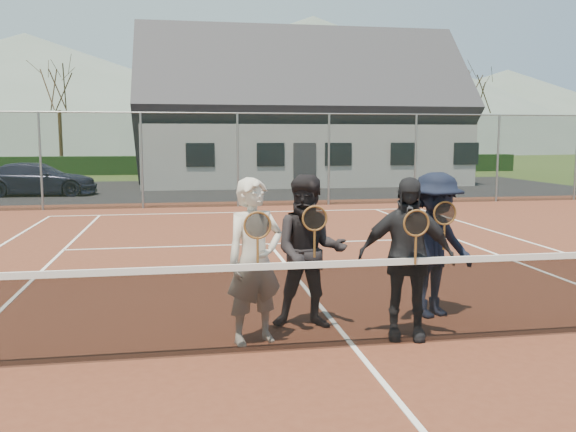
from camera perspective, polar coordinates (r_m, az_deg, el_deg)
name	(u,v)px	position (r m, az deg, el deg)	size (l,w,h in m)	color
ground	(224,190)	(26.22, -5.97, 2.44)	(220.00, 220.00, 0.00)	#324819
court_surface	(353,348)	(6.70, 6.12, -12.16)	(30.00, 30.00, 0.02)	#562819
tarmac_carpark	(128,191)	(26.25, -14.72, 2.26)	(40.00, 12.00, 0.01)	black
hedge_row	(211,165)	(38.14, -7.22, 4.79)	(40.00, 1.20, 1.10)	black
hill_west	(28,93)	(103.92, -23.16, 10.54)	(110.00, 110.00, 18.00)	#56685C
hill_centre	(313,84)	(103.75, 2.34, 12.23)	(120.00, 120.00, 22.00)	#53645A
hill_east	(506,110)	(116.01, 19.72, 9.32)	(90.00, 90.00, 14.00)	#536358
car_c	(38,179)	(25.43, -22.35, 3.21)	(1.78, 4.38, 1.27)	black
court_markings	(353,346)	(6.69, 6.12, -12.04)	(11.03, 23.83, 0.01)	white
tennis_net	(354,300)	(6.54, 6.19, -7.78)	(11.68, 0.08, 1.10)	slate
perimeter_fence	(238,160)	(19.65, -4.72, 5.27)	(30.07, 0.07, 3.02)	slate
clubhouse	(299,102)	(30.66, 1.01, 10.66)	(15.60, 8.20, 7.70)	silver
tree_b	(58,77)	(39.88, -20.74, 12.03)	(3.20, 3.20, 7.77)	#372514
tree_c	(241,80)	(39.40, -4.44, 12.54)	(3.20, 3.20, 7.77)	#332112
tree_d	(392,83)	(41.57, 9.74, 12.19)	(3.20, 3.20, 7.77)	#392415
tree_e	(477,84)	(43.92, 17.30, 11.70)	(3.20, 3.20, 7.77)	#3A2915
player_a	(255,261)	(6.57, -3.14, -4.23)	(0.76, 0.63, 1.80)	beige
player_b	(310,252)	(7.09, 2.03, -3.38)	(0.98, 0.83, 1.80)	black
player_c	(406,258)	(6.84, 10.99, -3.90)	(1.13, 0.71, 1.80)	black
player_d	(434,245)	(7.76, 13.54, -2.65)	(1.32, 1.01, 1.80)	black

